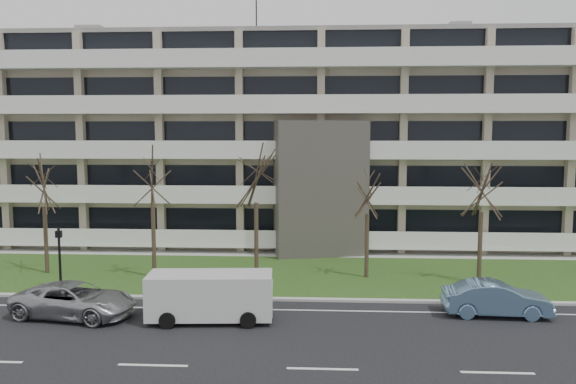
# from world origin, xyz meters

# --- Properties ---
(ground) EXTENTS (160.00, 160.00, 0.00)m
(ground) POSITION_xyz_m (0.00, 0.00, 0.00)
(ground) COLOR black
(ground) RESTS_ON ground
(grass_verge) EXTENTS (90.00, 10.00, 0.06)m
(grass_verge) POSITION_xyz_m (0.00, 13.00, 0.03)
(grass_verge) COLOR #1F4316
(grass_verge) RESTS_ON ground
(curb) EXTENTS (90.00, 0.35, 0.12)m
(curb) POSITION_xyz_m (0.00, 8.00, 0.06)
(curb) COLOR #B2B2AD
(curb) RESTS_ON ground
(sidewalk) EXTENTS (90.00, 2.00, 0.08)m
(sidewalk) POSITION_xyz_m (0.00, 18.50, 0.04)
(sidewalk) COLOR #B2B2AD
(sidewalk) RESTS_ON ground
(lane_edge_line) EXTENTS (90.00, 0.12, 0.01)m
(lane_edge_line) POSITION_xyz_m (0.00, 6.50, 0.01)
(lane_edge_line) COLOR white
(lane_edge_line) RESTS_ON ground
(apartment_building) EXTENTS (60.50, 15.10, 18.75)m
(apartment_building) POSITION_xyz_m (-0.01, 25.32, 7.61)
(apartment_building) COLOR tan
(apartment_building) RESTS_ON ground
(silver_pickup) EXTENTS (5.81, 3.39, 1.52)m
(silver_pickup) POSITION_xyz_m (-11.02, 5.06, 0.76)
(silver_pickup) COLOR #A4A6AB
(silver_pickup) RESTS_ON ground
(blue_sedan) EXTENTS (4.76, 1.83, 1.55)m
(blue_sedan) POSITION_xyz_m (7.85, 6.21, 0.77)
(blue_sedan) COLOR #6990B7
(blue_sedan) RESTS_ON ground
(white_van) EXTENTS (5.54, 2.52, 2.10)m
(white_van) POSITION_xyz_m (-4.79, 4.88, 1.26)
(white_van) COLOR silver
(white_van) RESTS_ON ground
(pedestrian_signal) EXTENTS (0.34, 0.28, 3.30)m
(pedestrian_signal) POSITION_xyz_m (-13.62, 9.22, 2.10)
(pedestrian_signal) COLOR black
(pedestrian_signal) RESTS_ON ground
(tree_1) EXTENTS (3.55, 3.55, 7.09)m
(tree_1) POSITION_xyz_m (-15.98, 12.54, 5.51)
(tree_1) COLOR #382B21
(tree_1) RESTS_ON ground
(tree_2) EXTENTS (3.88, 3.88, 7.77)m
(tree_2) POSITION_xyz_m (-9.43, 11.92, 6.04)
(tree_2) COLOR #382B21
(tree_2) RESTS_ON ground
(tree_3) EXTENTS (3.92, 3.92, 7.85)m
(tree_3) POSITION_xyz_m (-3.57, 11.58, 6.10)
(tree_3) COLOR #382B21
(tree_3) RESTS_ON ground
(tree_4) EXTENTS (3.29, 3.29, 6.58)m
(tree_4) POSITION_xyz_m (2.60, 12.53, 5.11)
(tree_4) COLOR #382B21
(tree_4) RESTS_ON ground
(tree_5) EXTENTS (3.54, 3.54, 7.07)m
(tree_5) POSITION_xyz_m (8.65, 11.73, 5.50)
(tree_5) COLOR #382B21
(tree_5) RESTS_ON ground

